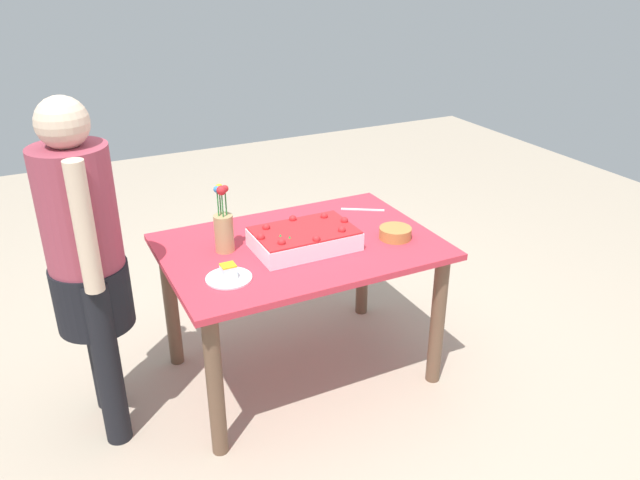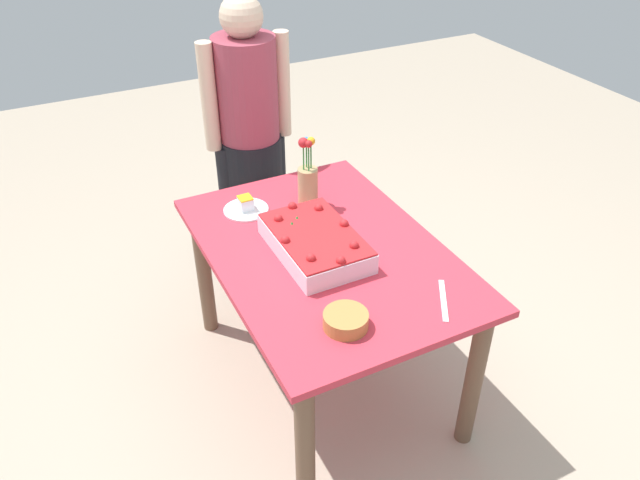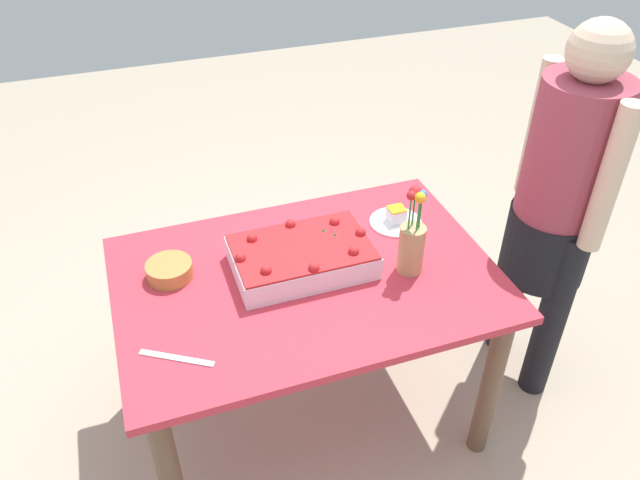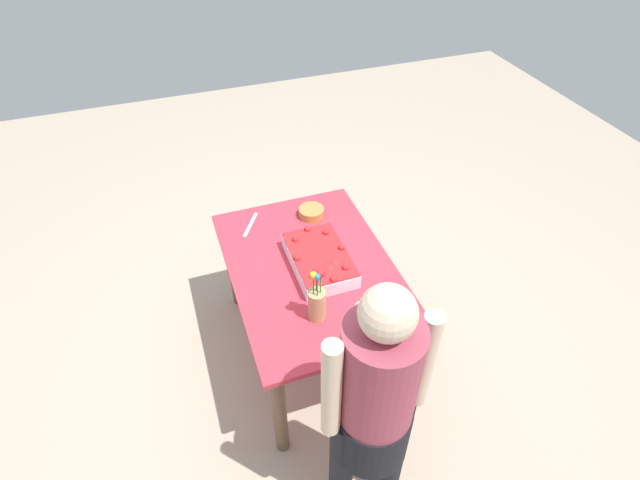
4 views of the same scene
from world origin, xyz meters
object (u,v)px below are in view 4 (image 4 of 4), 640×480
object	(u,v)px
sheet_cake	(320,260)
person_standing	(376,403)
fruit_bowl	(311,212)
serving_plate_with_slice	(372,311)
cake_knife	(251,225)
flower_vase	(317,301)

from	to	relation	value
sheet_cake	person_standing	xyz separation A→B (m)	(0.93, -0.09, 0.09)
sheet_cake	fruit_bowl	size ratio (longest dim) A/B	3.01
sheet_cake	serving_plate_with_slice	xyz separation A→B (m)	(0.41, 0.13, -0.03)
cake_knife	fruit_bowl	bearing A→B (deg)	115.91
sheet_cake	flower_vase	world-z (taller)	flower_vase
serving_plate_with_slice	fruit_bowl	bearing A→B (deg)	-177.74
cake_knife	person_standing	bearing A→B (deg)	39.11
serving_plate_with_slice	flower_vase	size ratio (longest dim) A/B	0.61
fruit_bowl	cake_knife	bearing A→B (deg)	-95.84
flower_vase	serving_plate_with_slice	bearing A→B (deg)	74.62
serving_plate_with_slice	flower_vase	bearing A→B (deg)	-105.38
sheet_cake	flower_vase	xyz separation A→B (m)	(0.34, -0.13, 0.07)
sheet_cake	fruit_bowl	bearing A→B (deg)	167.08
flower_vase	fruit_bowl	bearing A→B (deg)	163.33
cake_knife	flower_vase	size ratio (longest dim) A/B	0.71
cake_knife	person_standing	size ratio (longest dim) A/B	0.15
flower_vase	fruit_bowl	xyz separation A→B (m)	(-0.77, 0.23, -0.09)
cake_knife	flower_vase	bearing A→B (deg)	41.84
cake_knife	fruit_bowl	xyz separation A→B (m)	(0.04, 0.37, 0.02)
serving_plate_with_slice	flower_vase	xyz separation A→B (m)	(-0.07, -0.26, 0.10)
serving_plate_with_slice	fruit_bowl	world-z (taller)	serving_plate_with_slice
serving_plate_with_slice	cake_knife	world-z (taller)	serving_plate_with_slice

